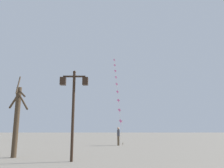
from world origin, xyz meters
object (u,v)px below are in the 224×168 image
(kite_train, at_px, (117,88))
(bare_tree, at_px, (17,118))
(twin_lantern_lamp_post, at_px, (74,97))
(kite_flyer, at_px, (118,136))

(kite_train, height_order, bare_tree, kite_train)
(twin_lantern_lamp_post, bearing_deg, bare_tree, 155.57)
(kite_flyer, bearing_deg, kite_train, -0.33)
(bare_tree, bearing_deg, kite_flyer, 56.36)
(twin_lantern_lamp_post, height_order, kite_train, kite_train)
(twin_lantern_lamp_post, relative_size, kite_flyer, 2.63)
(kite_flyer, relative_size, bare_tree, 0.38)
(twin_lantern_lamp_post, xyz_separation_m, kite_train, (2.89, 19.21, 3.94))
(kite_flyer, height_order, bare_tree, bare_tree)
(kite_flyer, xyz_separation_m, bare_tree, (-6.09, -9.15, 1.23))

